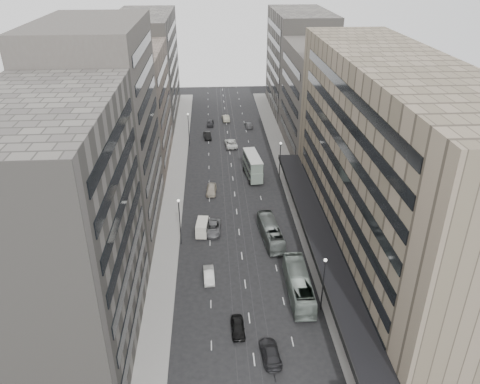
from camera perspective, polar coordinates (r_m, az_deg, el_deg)
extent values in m
plane|color=black|center=(68.06, 0.70, -11.68)|extent=(220.00, 220.00, 0.00)
cube|color=gray|center=(101.09, 5.89, 2.25)|extent=(4.00, 125.00, 0.15)
cube|color=gray|center=(100.08, -7.80, 1.86)|extent=(4.00, 125.00, 0.15)
cube|color=gray|center=(71.51, 17.74, 3.09)|extent=(15.00, 60.00, 30.00)
cube|color=black|center=(73.85, 9.60, -4.80)|extent=(4.40, 60.00, 0.50)
cube|color=#4F4944|center=(112.05, 9.90, 11.07)|extent=(15.00, 28.00, 24.00)
cube|color=slate|center=(140.03, 7.22, 15.38)|extent=(15.00, 32.00, 28.00)
cube|color=slate|center=(55.41, -21.38, -4.99)|extent=(15.00, 28.00, 30.00)
cube|color=#4F4944|center=(78.08, -16.39, 6.93)|extent=(15.00, 26.00, 34.00)
cube|color=gray|center=(104.61, -13.24, 9.85)|extent=(15.00, 28.00, 25.00)
cube|color=slate|center=(135.82, -11.30, 14.70)|extent=(15.00, 38.00, 28.00)
cylinder|color=#262628|center=(63.08, 10.07, -11.20)|extent=(0.16, 0.16, 8.00)
sphere|color=silver|center=(60.63, 10.38, -8.17)|extent=(0.44, 0.44, 0.44)
cylinder|color=#262628|center=(96.87, 4.89, 3.68)|extent=(0.16, 0.16, 8.00)
sphere|color=silver|center=(95.29, 4.98, 5.94)|extent=(0.44, 0.44, 0.44)
cylinder|color=#262628|center=(75.64, -7.34, -3.77)|extent=(0.16, 0.16, 8.00)
sphere|color=silver|center=(73.61, -7.53, -1.05)|extent=(0.44, 0.44, 0.44)
cylinder|color=#262628|center=(114.55, -6.28, 7.46)|extent=(0.16, 0.16, 8.00)
sphere|color=silver|center=(113.22, -6.38, 9.41)|extent=(0.44, 0.44, 0.44)
imported|color=gray|center=(66.58, 7.17, -11.11)|extent=(2.96, 12.13, 3.37)
imported|color=gray|center=(77.56, 3.76, -4.89)|extent=(3.56, 11.01, 3.01)
cube|color=gray|center=(98.44, 1.55, 2.70)|extent=(3.55, 9.38, 2.34)
cube|color=gray|center=(97.54, 1.56, 3.87)|extent=(3.45, 9.01, 2.04)
cube|color=silver|center=(97.11, 1.57, 4.45)|extent=(3.55, 9.38, 0.12)
cylinder|color=black|center=(95.80, 1.19, 1.19)|extent=(0.40, 1.04, 1.02)
cylinder|color=black|center=(96.29, 2.67, 1.31)|extent=(0.40, 1.04, 1.02)
cylinder|color=black|center=(101.64, 0.47, 2.82)|extent=(0.40, 1.04, 1.02)
cylinder|color=black|center=(102.10, 1.87, 2.92)|extent=(0.40, 1.04, 1.02)
cube|color=silver|center=(79.32, -4.62, -4.60)|extent=(2.25, 4.22, 1.25)
cube|color=silver|center=(78.73, -4.65, -3.91)|extent=(2.21, 4.14, 0.98)
cylinder|color=black|center=(78.65, -5.38, -5.48)|extent=(0.25, 0.66, 0.65)
cylinder|color=black|center=(78.43, -4.05, -5.52)|extent=(0.25, 0.66, 0.65)
cylinder|color=black|center=(80.88, -5.13, -4.45)|extent=(0.25, 0.66, 0.65)
cylinder|color=black|center=(80.67, -3.85, -4.49)|extent=(0.25, 0.66, 0.65)
imported|color=black|center=(61.25, -0.25, -16.17)|extent=(1.78, 4.22, 1.43)
imported|color=silver|center=(69.43, -3.81, -10.09)|extent=(1.72, 4.39, 1.42)
imported|color=slate|center=(79.96, -3.31, -4.41)|extent=(2.94, 5.71, 1.54)
imported|color=black|center=(58.36, 3.73, -18.97)|extent=(2.48, 5.32, 1.50)
imported|color=#B6AB97|center=(92.42, -3.50, 0.32)|extent=(2.29, 4.97, 1.65)
imported|color=black|center=(120.17, -4.00, 6.90)|extent=(2.15, 4.89, 1.56)
imported|color=white|center=(114.73, -1.12, 5.96)|extent=(3.22, 6.15, 1.65)
imported|color=#5C5D5F|center=(127.78, 1.08, 8.19)|extent=(2.19, 4.75, 1.34)
imported|color=#2A2A2C|center=(129.22, -3.63, 8.39)|extent=(2.03, 4.39, 1.46)
imported|color=#A7A28A|center=(132.84, -1.75, 9.02)|extent=(2.17, 5.19, 1.67)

